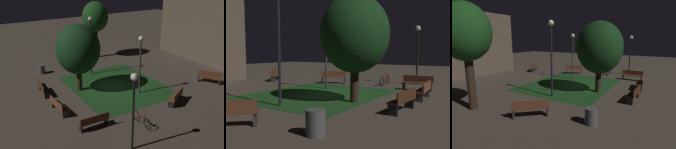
# 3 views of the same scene
# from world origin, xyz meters

# --- Properties ---
(ground_plane) EXTENTS (60.00, 60.00, 0.00)m
(ground_plane) POSITION_xyz_m (0.00, 0.00, 0.00)
(ground_plane) COLOR #473D33
(grass_lawn) EXTENTS (7.76, 6.57, 0.01)m
(grass_lawn) POSITION_xyz_m (-0.06, 0.62, 0.01)
(grass_lawn) COLOR #194219
(grass_lawn) RESTS_ON ground
(bench_path_side) EXTENTS (1.83, 0.60, 0.88)m
(bench_path_side) POSITION_xyz_m (-1.53, -4.64, 0.48)
(bench_path_side) COLOR #422314
(bench_path_side) RESTS_ON ground
(bench_front_left) EXTENTS (1.83, 0.60, 0.88)m
(bench_front_left) POSITION_xyz_m (1.53, -4.64, 0.48)
(bench_front_left) COLOR brown
(bench_front_left) RESTS_ON ground
(bench_corner) EXTENTS (1.27, 1.82, 0.88)m
(bench_corner) POSITION_xyz_m (4.39, 2.55, 0.48)
(bench_corner) COLOR brown
(bench_corner) RESTS_ON ground
(bench_near_trees) EXTENTS (1.55, 1.67, 0.88)m
(bench_near_trees) POSITION_xyz_m (-6.43, -0.70, 0.48)
(bench_near_trees) COLOR brown
(bench_near_trees) RESTS_ON ground
(bench_front_right) EXTENTS (0.49, 1.80, 0.88)m
(bench_front_right) POSITION_xyz_m (4.27, -3.56, 0.48)
(bench_front_right) COLOR brown
(bench_front_right) RESTS_ON ground
(bench_back_row) EXTENTS (1.78, 1.35, 0.88)m
(bench_back_row) POSITION_xyz_m (3.17, 7.24, 0.48)
(bench_back_row) COLOR #512D19
(bench_back_row) RESTS_ON ground
(tree_lawn_side) EXTENTS (3.15, 3.15, 4.93)m
(tree_lawn_side) POSITION_xyz_m (-0.85, -2.09, 3.12)
(tree_lawn_side) COLOR #2D2116
(tree_lawn_side) RESTS_ON ground
(lamp_post_path_center) EXTENTS (0.36, 0.36, 4.20)m
(lamp_post_path_center) POSITION_xyz_m (1.83, 1.38, 2.89)
(lamp_post_path_center) COLOR #333338
(lamp_post_path_center) RESTS_ON ground
(lamp_post_plaza_east) EXTENTS (0.36, 0.36, 4.86)m
(lamp_post_plaza_east) POSITION_xyz_m (-3.34, 0.18, 3.27)
(lamp_post_plaza_east) COLOR black
(lamp_post_plaza_east) RESTS_ON ground
(lamp_post_near_wall) EXTENTS (0.36, 0.36, 4.08)m
(lamp_post_near_wall) POSITION_xyz_m (6.88, -2.79, 2.81)
(lamp_post_near_wall) COLOR black
(lamp_post_near_wall) RESTS_ON ground
(trash_bin) EXTENTS (0.57, 0.57, 0.75)m
(trash_bin) POSITION_xyz_m (-5.60, -3.47, 0.38)
(trash_bin) COLOR #4C4C4C
(trash_bin) RESTS_ON ground
(bicycle) EXTENTS (1.68, 0.08, 0.93)m
(bicycle) POSITION_xyz_m (5.35, -1.04, 0.34)
(bicycle) COLOR black
(bicycle) RESTS_ON ground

